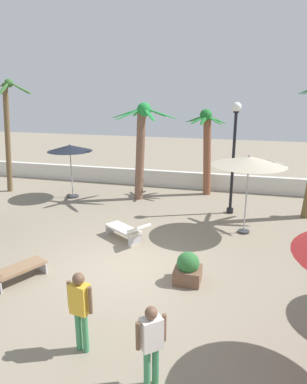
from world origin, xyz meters
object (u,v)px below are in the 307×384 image
at_px(patio_umbrella_2, 249,162).
at_px(patio_umbrella_4, 70,149).
at_px(planter, 188,269).
at_px(lounge_chair_1, 127,229).
at_px(palm_tree_1, 141,140).
at_px(palm_tree_0, 207,142).
at_px(guest_1, 80,305).
at_px(guest_0, 151,340).
at_px(lounge_chair_0, 10,270).
at_px(palm_tree_3, 8,124).
at_px(lamp_post_1, 234,146).

bearing_deg(patio_umbrella_2, patio_umbrella_4, 163.42).
bearing_deg(planter, patio_umbrella_4, 136.56).
bearing_deg(lounge_chair_1, planter, -41.28).
height_order(lounge_chair_1, planter, planter).
height_order(patio_umbrella_4, palm_tree_1, palm_tree_1).
relative_size(palm_tree_0, guest_1, 2.40).
xyz_separation_m(palm_tree_1, guest_1, (1.72, -9.85, -1.73)).
bearing_deg(planter, guest_0, -90.53).
height_order(palm_tree_1, lounge_chair_0, palm_tree_1).
bearing_deg(patio_umbrella_4, palm_tree_3, 177.43).
relative_size(patio_umbrella_2, planter, 3.32).
bearing_deg(palm_tree_3, palm_tree_0, 12.19).
relative_size(lounge_chair_0, lounge_chair_1, 1.04).
bearing_deg(lounge_chair_0, lounge_chair_1, 59.00).
bearing_deg(palm_tree_1, guest_0, -72.53).
xyz_separation_m(patio_umbrella_4, palm_tree_3, (-3.24, 0.15, 1.04)).
bearing_deg(palm_tree_3, lounge_chair_1, -29.80).
xyz_separation_m(patio_umbrella_2, lounge_chair_1, (-3.81, -1.71, -2.19)).
height_order(patio_umbrella_4, lounge_chair_1, patio_umbrella_4).
distance_m(lamp_post_1, guest_0, 9.65).
bearing_deg(guest_0, palm_tree_0, 92.55).
distance_m(palm_tree_0, lounge_chair_0, 10.63).
distance_m(palm_tree_1, lamp_post_1, 4.18).
distance_m(patio_umbrella_2, patio_umbrella_4, 8.29).
height_order(palm_tree_3, lamp_post_1, palm_tree_3).
distance_m(patio_umbrella_4, planter, 9.22).
bearing_deg(lounge_chair_0, patio_umbrella_2, 41.16).
relative_size(patio_umbrella_2, guest_1, 1.67).
xyz_separation_m(guest_0, guest_1, (-1.53, 0.50, 0.09)).
bearing_deg(palm_tree_3, guest_1, -48.90).
bearing_deg(palm_tree_0, patio_umbrella_4, -160.33).
height_order(lamp_post_1, lounge_chair_0, lamp_post_1).
xyz_separation_m(patio_umbrella_2, palm_tree_3, (-11.18, 2.51, 0.74)).
relative_size(patio_umbrella_4, palm_tree_1, 0.58).
bearing_deg(palm_tree_1, palm_tree_3, -176.35).
relative_size(lounge_chair_1, guest_0, 1.18).
bearing_deg(patio_umbrella_4, palm_tree_0, 19.67).
xyz_separation_m(palm_tree_1, lamp_post_1, (4.08, -0.90, 0.01)).
relative_size(palm_tree_1, lounge_chair_0, 2.30).
distance_m(lounge_chair_1, guest_0, 6.21).
relative_size(guest_0, guest_1, 0.93).
bearing_deg(palm_tree_1, patio_umbrella_2, -32.02).
height_order(patio_umbrella_2, lamp_post_1, lamp_post_1).
bearing_deg(lounge_chair_1, guest_1, -80.63).
distance_m(patio_umbrella_4, lounge_chair_1, 6.10).
bearing_deg(palm_tree_1, palm_tree_0, 30.09).
xyz_separation_m(palm_tree_0, palm_tree_1, (-2.73, -1.58, 0.19)).
relative_size(patio_umbrella_2, palm_tree_3, 0.52).
bearing_deg(guest_1, lamp_post_1, 75.22).
bearing_deg(palm_tree_0, guest_0, -87.45).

